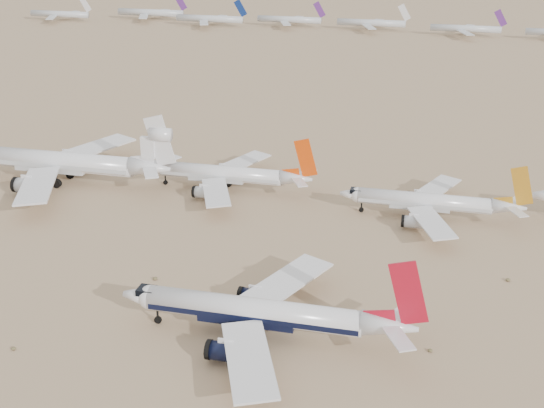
# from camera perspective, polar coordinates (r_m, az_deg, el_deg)

# --- Properties ---
(ground) EXTENTS (7000.00, 7000.00, 0.00)m
(ground) POSITION_cam_1_polar(r_m,az_deg,el_deg) (133.62, 1.14, -10.03)
(ground) COLOR #8E7253
(ground) RESTS_ON ground
(main_airliner) EXTENTS (50.72, 49.54, 17.90)m
(main_airliner) POSITION_cam_1_polar(r_m,az_deg,el_deg) (131.00, -0.45, -8.22)
(main_airliner) COLOR white
(main_airliner) RESTS_ON ground
(row2_gold_tail) EXTENTS (42.01, 41.09, 14.96)m
(row2_gold_tail) POSITION_cam_1_polar(r_m,az_deg,el_deg) (182.23, 11.95, 0.14)
(row2_gold_tail) COLOR white
(row2_gold_tail) RESTS_ON ground
(row2_orange_tail) EXTENTS (43.90, 42.94, 15.66)m
(row2_orange_tail) POSITION_cam_1_polar(r_m,az_deg,el_deg) (195.86, -3.37, 2.25)
(row2_orange_tail) COLOR white
(row2_orange_tail) RESTS_ON ground
(row2_white_trijet) EXTENTS (58.43, 57.10, 20.70)m
(row2_white_trijet) POSITION_cam_1_polar(r_m,az_deg,el_deg) (207.04, -15.17, 3.08)
(row2_white_trijet) COLOR white
(row2_white_trijet) RESTS_ON ground
(distant_storage_row) EXTENTS (620.74, 61.26, 14.40)m
(distant_storage_row) POSITION_cam_1_polar(r_m,az_deg,el_deg) (434.60, 15.39, 12.66)
(distant_storage_row) COLOR silver
(distant_storage_row) RESTS_ON ground
(desert_scrub) EXTENTS (206.06, 121.67, 0.63)m
(desert_scrub) POSITION_cam_1_polar(r_m,az_deg,el_deg) (124.28, -15.74, -13.60)
(desert_scrub) COLOR brown
(desert_scrub) RESTS_ON ground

